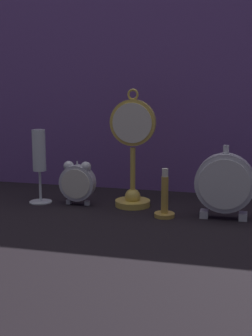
% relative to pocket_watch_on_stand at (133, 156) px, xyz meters
% --- Properties ---
extents(ground_plane, '(4.00, 4.00, 0.00)m').
position_rel_pocket_watch_on_stand_xyz_m(ground_plane, '(-0.01, -0.13, -0.14)').
color(ground_plane, black).
extents(fabric_backdrop_drape, '(1.61, 0.01, 0.71)m').
position_rel_pocket_watch_on_stand_xyz_m(fabric_backdrop_drape, '(-0.01, 0.20, 0.22)').
color(fabric_backdrop_drape, '#6B478E').
rests_on(fabric_backdrop_drape, ground_plane).
extents(pocket_watch_on_stand, '(0.12, 0.09, 0.31)m').
position_rel_pocket_watch_on_stand_xyz_m(pocket_watch_on_stand, '(0.00, 0.00, 0.00)').
color(pocket_watch_on_stand, gold).
rests_on(pocket_watch_on_stand, ground_plane).
extents(alarm_clock_twin_bell, '(0.10, 0.03, 0.12)m').
position_rel_pocket_watch_on_stand_xyz_m(alarm_clock_twin_bell, '(-0.15, -0.02, -0.07)').
color(alarm_clock_twin_bell, silver).
rests_on(alarm_clock_twin_bell, ground_plane).
extents(mantel_clock_silver, '(0.14, 0.04, 0.18)m').
position_rel_pocket_watch_on_stand_xyz_m(mantel_clock_silver, '(0.24, -0.06, -0.05)').
color(mantel_clock_silver, silver).
rests_on(mantel_clock_silver, ground_plane).
extents(champagne_flute, '(0.06, 0.06, 0.20)m').
position_rel_pocket_watch_on_stand_xyz_m(champagne_flute, '(-0.26, -0.02, -0.01)').
color(champagne_flute, silver).
rests_on(champagne_flute, ground_plane).
extents(brass_candlestick, '(0.05, 0.05, 0.12)m').
position_rel_pocket_watch_on_stand_xyz_m(brass_candlestick, '(0.10, -0.08, -0.10)').
color(brass_candlestick, gold).
rests_on(brass_candlestick, ground_plane).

